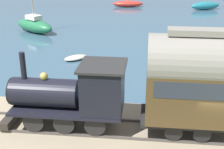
{
  "coord_description": "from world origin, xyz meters",
  "views": [
    {
      "loc": [
        -12.16,
        3.39,
        7.96
      ],
      "look_at": [
        4.85,
        5.34,
        1.26
      ],
      "focal_mm": 50.0,
      "sensor_mm": 36.0,
      "label": 1
    }
  ],
  "objects_px": {
    "sailboat_green": "(34,25)",
    "sailboat_teal": "(205,5)",
    "rowboat_off_pier": "(75,58)",
    "rowboat_mid_harbor": "(166,85)",
    "steam_locomotive": "(75,92)",
    "sailboat_red": "(128,3)"
  },
  "relations": [
    {
      "from": "sailboat_teal",
      "to": "rowboat_off_pier",
      "type": "xyz_separation_m",
      "value": [
        -25.08,
        14.06,
        -0.48
      ]
    },
    {
      "from": "sailboat_teal",
      "to": "rowboat_off_pier",
      "type": "distance_m",
      "value": 28.76
    },
    {
      "from": "sailboat_teal",
      "to": "rowboat_off_pier",
      "type": "bearing_deg",
      "value": 127.89
    },
    {
      "from": "rowboat_off_pier",
      "to": "steam_locomotive",
      "type": "bearing_deg",
      "value": 149.54
    },
    {
      "from": "rowboat_mid_harbor",
      "to": "sailboat_teal",
      "type": "bearing_deg",
      "value": -44.78
    },
    {
      "from": "sailboat_teal",
      "to": "rowboat_mid_harbor",
      "type": "height_order",
      "value": "sailboat_teal"
    },
    {
      "from": "rowboat_mid_harbor",
      "to": "sailboat_green",
      "type": "bearing_deg",
      "value": 13.29
    },
    {
      "from": "steam_locomotive",
      "to": "sailboat_green",
      "type": "relative_size",
      "value": 0.72
    },
    {
      "from": "steam_locomotive",
      "to": "sailboat_red",
      "type": "xyz_separation_m",
      "value": [
        37.14,
        0.11,
        -1.63
      ]
    },
    {
      "from": "rowboat_off_pier",
      "to": "sailboat_red",
      "type": "bearing_deg",
      "value": -48.77
    },
    {
      "from": "sailboat_red",
      "to": "steam_locomotive",
      "type": "bearing_deg",
      "value": 174.3
    },
    {
      "from": "sailboat_green",
      "to": "rowboat_off_pier",
      "type": "height_order",
      "value": "sailboat_green"
    },
    {
      "from": "sailboat_red",
      "to": "rowboat_mid_harbor",
      "type": "relative_size",
      "value": 3.43
    },
    {
      "from": "sailboat_green",
      "to": "sailboat_teal",
      "type": "height_order",
      "value": "sailboat_teal"
    },
    {
      "from": "sailboat_green",
      "to": "sailboat_teal",
      "type": "distance_m",
      "value": 26.3
    },
    {
      "from": "sailboat_red",
      "to": "rowboat_off_pier",
      "type": "distance_m",
      "value": 26.54
    },
    {
      "from": "steam_locomotive",
      "to": "rowboat_off_pier",
      "type": "distance_m",
      "value": 11.18
    },
    {
      "from": "steam_locomotive",
      "to": "sailboat_teal",
      "type": "relative_size",
      "value": 0.6
    },
    {
      "from": "sailboat_green",
      "to": "rowboat_off_pier",
      "type": "xyz_separation_m",
      "value": [
        -8.5,
        -6.36,
        -0.6
      ]
    },
    {
      "from": "steam_locomotive",
      "to": "sailboat_green",
      "type": "xyz_separation_m",
      "value": [
        19.21,
        8.86,
        -1.39
      ]
    },
    {
      "from": "rowboat_off_pier",
      "to": "rowboat_mid_harbor",
      "type": "relative_size",
      "value": 0.9
    },
    {
      "from": "steam_locomotive",
      "to": "rowboat_mid_harbor",
      "type": "bearing_deg",
      "value": -37.34
    }
  ]
}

